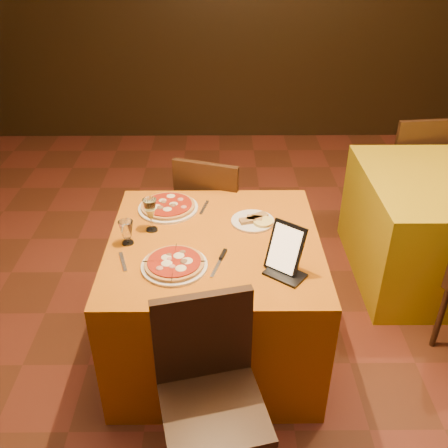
{
  "coord_description": "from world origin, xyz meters",
  "views": [
    {
      "loc": [
        -0.36,
        -2.01,
        2.18
      ],
      "look_at": [
        -0.35,
        0.13,
        0.86
      ],
      "focal_mm": 40.0,
      "sensor_mm": 36.0,
      "label": 1
    }
  ],
  "objects_px": {
    "pizza_near": "(174,264)",
    "pizza_far": "(168,207)",
    "chair_main_near": "(213,410)",
    "main_table": "(215,296)",
    "chair_side_far": "(405,166)",
    "side_table": "(441,228)",
    "wine_glass": "(151,215)",
    "chair_main_far": "(216,213)",
    "water_glass": "(127,233)",
    "tablet": "(285,248)"
  },
  "relations": [
    {
      "from": "chair_main_near",
      "to": "chair_side_far",
      "type": "bearing_deg",
      "value": 43.72
    },
    {
      "from": "chair_side_far",
      "to": "water_glass",
      "type": "distance_m",
      "value": 2.54
    },
    {
      "from": "tablet",
      "to": "chair_main_near",
      "type": "bearing_deg",
      "value": -82.35
    },
    {
      "from": "tablet",
      "to": "wine_glass",
      "type": "bearing_deg",
      "value": -169.62
    },
    {
      "from": "pizza_near",
      "to": "water_glass",
      "type": "xyz_separation_m",
      "value": [
        -0.25,
        0.21,
        0.05
      ]
    },
    {
      "from": "chair_main_far",
      "to": "pizza_near",
      "type": "relative_size",
      "value": 2.85
    },
    {
      "from": "pizza_far",
      "to": "chair_side_far",
      "type": "bearing_deg",
      "value": 33.7
    },
    {
      "from": "tablet",
      "to": "pizza_far",
      "type": "bearing_deg",
      "value": 174.4
    },
    {
      "from": "chair_main_far",
      "to": "pizza_far",
      "type": "distance_m",
      "value": 0.62
    },
    {
      "from": "wine_glass",
      "to": "side_table",
      "type": "bearing_deg",
      "value": 17.99
    },
    {
      "from": "tablet",
      "to": "water_glass",
      "type": "bearing_deg",
      "value": -158.09
    },
    {
      "from": "water_glass",
      "to": "chair_side_far",
      "type": "bearing_deg",
      "value": 38.08
    },
    {
      "from": "chair_side_far",
      "to": "main_table",
      "type": "bearing_deg",
      "value": 38.75
    },
    {
      "from": "chair_main_near",
      "to": "pizza_near",
      "type": "bearing_deg",
      "value": 94.85
    },
    {
      "from": "chair_side_far",
      "to": "chair_main_far",
      "type": "bearing_deg",
      "value": 19.74
    },
    {
      "from": "main_table",
      "to": "chair_main_far",
      "type": "xyz_separation_m",
      "value": [
        0.0,
        0.78,
        0.08
      ]
    },
    {
      "from": "pizza_near",
      "to": "wine_glass",
      "type": "relative_size",
      "value": 1.68
    },
    {
      "from": "tablet",
      "to": "main_table",
      "type": "bearing_deg",
      "value": -178.97
    },
    {
      "from": "chair_main_far",
      "to": "wine_glass",
      "type": "xyz_separation_m",
      "value": [
        -0.34,
        -0.68,
        0.39
      ]
    },
    {
      "from": "side_table",
      "to": "wine_glass",
      "type": "distance_m",
      "value": 2.02
    },
    {
      "from": "pizza_far",
      "to": "wine_glass",
      "type": "xyz_separation_m",
      "value": [
        -0.07,
        -0.22,
        0.08
      ]
    },
    {
      "from": "chair_side_far",
      "to": "tablet",
      "type": "relative_size",
      "value": 3.73
    },
    {
      "from": "side_table",
      "to": "chair_side_far",
      "type": "relative_size",
      "value": 1.21
    },
    {
      "from": "chair_main_near",
      "to": "wine_glass",
      "type": "xyz_separation_m",
      "value": [
        -0.34,
        0.92,
        0.39
      ]
    },
    {
      "from": "side_table",
      "to": "chair_main_near",
      "type": "height_order",
      "value": "chair_main_near"
    },
    {
      "from": "chair_main_near",
      "to": "pizza_far",
      "type": "relative_size",
      "value": 2.66
    },
    {
      "from": "chair_main_near",
      "to": "tablet",
      "type": "relative_size",
      "value": 3.73
    },
    {
      "from": "chair_side_far",
      "to": "pizza_far",
      "type": "bearing_deg",
      "value": 27.63
    },
    {
      "from": "water_glass",
      "to": "pizza_far",
      "type": "bearing_deg",
      "value": 63.14
    },
    {
      "from": "side_table",
      "to": "chair_side_far",
      "type": "distance_m",
      "value": 0.82
    },
    {
      "from": "pizza_near",
      "to": "tablet",
      "type": "height_order",
      "value": "tablet"
    },
    {
      "from": "chair_main_near",
      "to": "chair_side_far",
      "type": "distance_m",
      "value": 2.8
    },
    {
      "from": "chair_main_near",
      "to": "pizza_far",
      "type": "height_order",
      "value": "chair_main_near"
    },
    {
      "from": "main_table",
      "to": "chair_side_far",
      "type": "distance_m",
      "value": 2.16
    },
    {
      "from": "chair_main_far",
      "to": "tablet",
      "type": "relative_size",
      "value": 3.73
    },
    {
      "from": "chair_side_far",
      "to": "tablet",
      "type": "height_order",
      "value": "tablet"
    },
    {
      "from": "wine_glass",
      "to": "tablet",
      "type": "xyz_separation_m",
      "value": [
        0.67,
        -0.35,
        0.03
      ]
    },
    {
      "from": "pizza_far",
      "to": "water_glass",
      "type": "height_order",
      "value": "water_glass"
    },
    {
      "from": "pizza_far",
      "to": "chair_main_near",
      "type": "bearing_deg",
      "value": -76.79
    },
    {
      "from": "main_table",
      "to": "chair_side_far",
      "type": "height_order",
      "value": "chair_side_far"
    },
    {
      "from": "wine_glass",
      "to": "water_glass",
      "type": "height_order",
      "value": "wine_glass"
    },
    {
      "from": "pizza_near",
      "to": "tablet",
      "type": "bearing_deg",
      "value": -2.1
    },
    {
      "from": "chair_main_far",
      "to": "tablet",
      "type": "xyz_separation_m",
      "value": [
        0.33,
        -1.03,
        0.41
      ]
    },
    {
      "from": "chair_main_far",
      "to": "water_glass",
      "type": "relative_size",
      "value": 7.0
    },
    {
      "from": "side_table",
      "to": "water_glass",
      "type": "height_order",
      "value": "water_glass"
    },
    {
      "from": "pizza_near",
      "to": "wine_glass",
      "type": "xyz_separation_m",
      "value": [
        -0.15,
        0.33,
        0.08
      ]
    },
    {
      "from": "chair_main_near",
      "to": "pizza_near",
      "type": "relative_size",
      "value": 2.85
    },
    {
      "from": "main_table",
      "to": "pizza_far",
      "type": "bearing_deg",
      "value": 129.71
    },
    {
      "from": "chair_main_far",
      "to": "pizza_far",
      "type": "xyz_separation_m",
      "value": [
        -0.27,
        -0.46,
        0.31
      ]
    },
    {
      "from": "pizza_near",
      "to": "pizza_far",
      "type": "distance_m",
      "value": 0.56
    }
  ]
}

